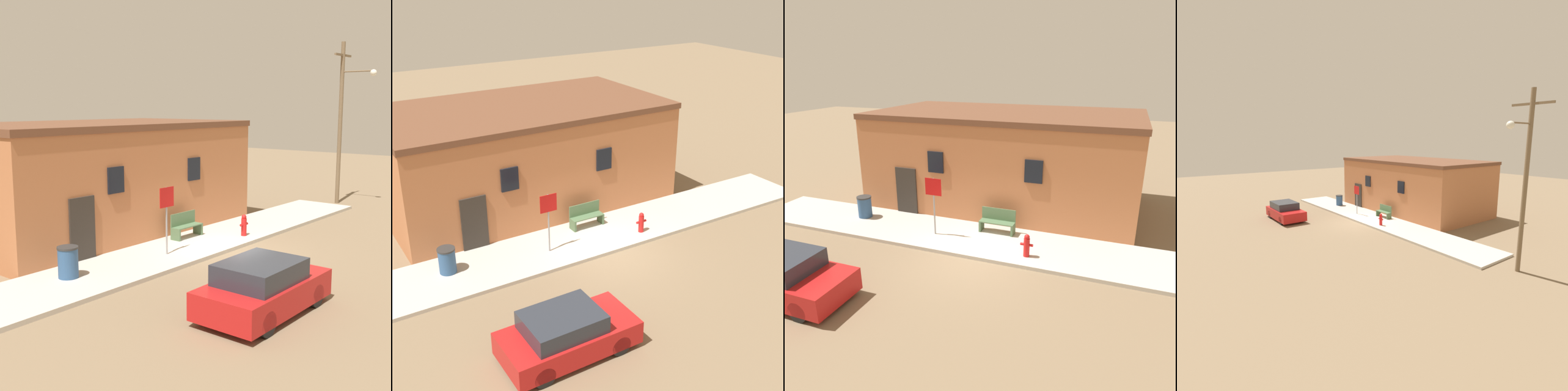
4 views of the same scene
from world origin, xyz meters
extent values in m
plane|color=#7A664C|center=(0.00, 0.00, 0.00)|extent=(80.00, 80.00, 0.00)
cube|color=#BCB7AD|center=(0.00, 1.45, 0.07)|extent=(20.69, 2.89, 0.14)
cube|color=#B26B42|center=(-0.64, 6.19, 2.09)|extent=(11.94, 6.59, 4.18)
cube|color=brown|center=(-0.64, 6.19, 4.30)|extent=(12.04, 6.69, 0.24)
cube|color=black|center=(-2.72, 2.86, 2.59)|extent=(0.70, 0.08, 0.90)
cube|color=black|center=(1.45, 2.86, 2.59)|extent=(0.70, 0.08, 0.90)
cube|color=#2D2823|center=(-4.22, 2.86, 1.10)|extent=(1.00, 0.08, 2.20)
cylinder|color=red|center=(1.82, 0.69, 0.47)|extent=(0.21, 0.21, 0.68)
sphere|color=red|center=(1.82, 0.69, 0.87)|extent=(0.19, 0.19, 0.19)
cylinder|color=red|center=(1.65, 0.69, 0.58)|extent=(0.12, 0.10, 0.10)
cylinder|color=red|center=(1.98, 0.69, 0.58)|extent=(0.12, 0.10, 0.10)
cylinder|color=gray|center=(-2.00, 1.22, 1.28)|extent=(0.06, 0.06, 2.28)
cube|color=red|center=(-2.00, 1.20, 2.08)|extent=(0.67, 0.02, 0.67)
cube|color=#4C6B47|center=(-0.42, 2.21, 0.35)|extent=(0.08, 0.44, 0.42)
cube|color=#4C6B47|center=(0.89, 2.21, 0.35)|extent=(0.08, 0.44, 0.42)
cube|color=#4C6B47|center=(0.23, 2.21, 0.58)|extent=(1.39, 0.44, 0.04)
cube|color=#4C6B47|center=(0.23, 2.41, 0.84)|extent=(1.39, 0.04, 0.48)
cylinder|color=#2D517F|center=(-5.68, 1.75, 0.57)|extent=(0.59, 0.59, 0.87)
cylinder|color=#2D2D2D|center=(-5.68, 1.75, 1.03)|extent=(0.62, 0.62, 0.06)
cylinder|color=black|center=(-2.95, -3.14, 0.30)|extent=(0.60, 0.20, 0.60)
cylinder|color=black|center=(-2.95, -4.73, 0.30)|extent=(0.60, 0.20, 0.60)
cylinder|color=black|center=(-5.31, -3.14, 0.30)|extent=(0.60, 0.20, 0.60)
cylinder|color=black|center=(-5.31, -4.73, 0.30)|extent=(0.60, 0.20, 0.60)
cube|color=red|center=(-4.13, -3.93, 0.51)|extent=(3.81, 1.79, 0.68)
cube|color=#282D38|center=(-4.32, -3.93, 1.11)|extent=(2.10, 1.57, 0.52)
camera|label=1|loc=(-15.16, -10.72, 5.09)|focal=50.00mm
camera|label=2|loc=(-10.06, -14.57, 10.13)|focal=50.00mm
camera|label=3|loc=(4.53, -10.96, 6.45)|focal=35.00mm
camera|label=4|loc=(18.10, -12.19, 6.08)|focal=28.00mm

